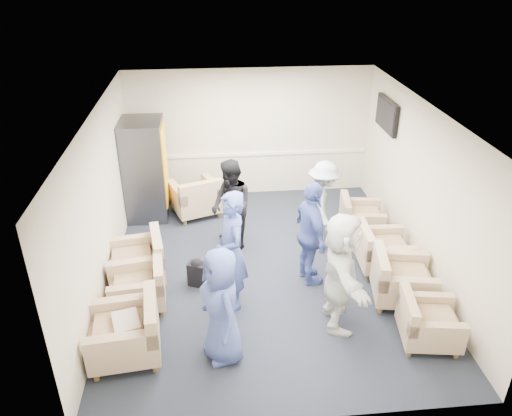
{
  "coord_description": "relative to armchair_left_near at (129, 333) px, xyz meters",
  "views": [
    {
      "loc": [
        -0.82,
        -6.85,
        4.8
      ],
      "look_at": [
        -0.14,
        0.2,
        1.07
      ],
      "focal_mm": 35.0,
      "sensor_mm": 36.0,
      "label": 1
    }
  ],
  "objects": [
    {
      "name": "vending_machine",
      "position": [
        -0.11,
        3.94,
        0.62
      ],
      "size": [
        0.79,
        0.92,
        1.95
      ],
      "color": "#47484E",
      "rests_on": "floor"
    },
    {
      "name": "right_wall",
      "position": [
        4.48,
        1.76,
        0.99
      ],
      "size": [
        0.02,
        6.0,
        2.7
      ],
      "primitive_type": "cube",
      "color": "beige",
      "rests_on": "floor"
    },
    {
      "name": "chair_rail",
      "position": [
        1.98,
        4.74,
        0.54
      ],
      "size": [
        4.98,
        0.04,
        0.06
      ],
      "primitive_type": "cube",
      "color": "silver",
      "rests_on": "back_wall"
    },
    {
      "name": "person_back_left",
      "position": [
        1.47,
        2.53,
        0.47
      ],
      "size": [
        0.89,
        0.99,
        1.66
      ],
      "primitive_type": "imported",
      "rotation": [
        0.0,
        0.0,
        -1.17
      ],
      "color": "black",
      "rests_on": "floor"
    },
    {
      "name": "front_wall",
      "position": [
        1.98,
        -1.24,
        0.99
      ],
      "size": [
        5.0,
        0.02,
        2.7
      ],
      "primitive_type": "cube",
      "color": "beige",
      "rests_on": "floor"
    },
    {
      "name": "armchair_left_near",
      "position": [
        0.0,
        0.0,
        0.0
      ],
      "size": [
        0.98,
        0.98,
        0.71
      ],
      "rotation": [
        0.0,
        0.0,
        -1.46
      ],
      "color": "tan",
      "rests_on": "floor"
    },
    {
      "name": "person_mid_right",
      "position": [
        2.64,
        1.41,
        0.51
      ],
      "size": [
        0.6,
        1.07,
        1.73
      ],
      "primitive_type": "imported",
      "rotation": [
        0.0,
        0.0,
        1.75
      ],
      "color": "#42539F",
      "rests_on": "floor"
    },
    {
      "name": "person_front_right",
      "position": [
        2.85,
        0.36,
        0.52
      ],
      "size": [
        0.66,
        1.67,
        1.76
      ],
      "primitive_type": "imported",
      "rotation": [
        0.0,
        0.0,
        1.48
      ],
      "color": "white",
      "rests_on": "floor"
    },
    {
      "name": "armchair_corner",
      "position": [
        0.84,
        3.84,
        -0.0
      ],
      "size": [
        1.13,
        1.13,
        0.71
      ],
      "rotation": [
        0.0,
        0.0,
        3.49
      ],
      "color": "tan",
      "rests_on": "floor"
    },
    {
      "name": "left_wall",
      "position": [
        -0.52,
        1.76,
        0.99
      ],
      "size": [
        0.02,
        6.0,
        2.7
      ],
      "primitive_type": "cube",
      "color": "beige",
      "rests_on": "floor"
    },
    {
      "name": "armchair_right_near",
      "position": [
        3.94,
        -0.12,
        -0.06
      ],
      "size": [
        0.86,
        0.86,
        0.6
      ],
      "rotation": [
        0.0,
        0.0,
        1.42
      ],
      "color": "tan",
      "rests_on": "floor"
    },
    {
      "name": "floor",
      "position": [
        1.98,
        1.76,
        -0.36
      ],
      "size": [
        6.0,
        6.0,
        0.0
      ],
      "primitive_type": "plane",
      "color": "black",
      "rests_on": "ground"
    },
    {
      "name": "person_mid_left",
      "position": [
        1.39,
        0.95,
        0.57
      ],
      "size": [
        0.59,
        0.76,
        1.85
      ],
      "primitive_type": "imported",
      "rotation": [
        0.0,
        0.0,
        -1.33
      ],
      "color": "#42539F",
      "rests_on": "floor"
    },
    {
      "name": "ceiling",
      "position": [
        1.98,
        1.76,
        2.34
      ],
      "size": [
        6.0,
        6.0,
        0.0
      ],
      "primitive_type": "plane",
      "rotation": [
        3.14,
        0.0,
        0.0
      ],
      "color": "silver",
      "rests_on": "back_wall"
    },
    {
      "name": "tv",
      "position": [
        4.42,
        3.56,
        1.69
      ],
      "size": [
        0.1,
        1.0,
        0.58
      ],
      "color": "black",
      "rests_on": "right_wall"
    },
    {
      "name": "armchair_left_far",
      "position": [
        -0.04,
        1.67,
        -0.01
      ],
      "size": [
        0.99,
        0.99,
        0.69
      ],
      "rotation": [
        0.0,
        0.0,
        -1.4
      ],
      "color": "tan",
      "rests_on": "floor"
    },
    {
      "name": "pillow",
      "position": [
        -0.01,
        -0.01,
        0.18
      ],
      "size": [
        0.42,
        0.5,
        0.12
      ],
      "primitive_type": "cube",
      "rotation": [
        0.0,
        0.0,
        -1.3
      ],
      "color": "beige",
      "rests_on": "armchair_left_near"
    },
    {
      "name": "person_front_left",
      "position": [
        1.21,
        -0.13,
        0.46
      ],
      "size": [
        0.75,
        0.92,
        1.62
      ],
      "primitive_type": "imported",
      "rotation": [
        0.0,
        0.0,
        -1.24
      ],
      "color": "#42539F",
      "rests_on": "floor"
    },
    {
      "name": "armchair_left_mid",
      "position": [
        0.04,
        1.05,
        -0.04
      ],
      "size": [
        0.87,
        0.87,
        0.64
      ],
      "rotation": [
        0.0,
        0.0,
        -1.47
      ],
      "color": "tan",
      "rests_on": "floor"
    },
    {
      "name": "backpack",
      "position": [
        0.87,
        1.47,
        -0.11
      ],
      "size": [
        0.33,
        0.29,
        0.48
      ],
      "rotation": [
        0.0,
        0.0,
        -0.4
      ],
      "color": "black",
      "rests_on": "floor"
    },
    {
      "name": "armchair_right_midfar",
      "position": [
        3.89,
        1.66,
        -0.03
      ],
      "size": [
        0.85,
        0.85,
        0.65
      ],
      "rotation": [
        0.0,
        0.0,
        1.53
      ],
      "color": "tan",
      "rests_on": "floor"
    },
    {
      "name": "back_wall",
      "position": [
        1.98,
        4.76,
        0.99
      ],
      "size": [
        5.0,
        0.02,
        2.7
      ],
      "primitive_type": "cube",
      "color": "beige",
      "rests_on": "floor"
    },
    {
      "name": "armchair_right_midnear",
      "position": [
        3.89,
        0.8,
        -0.01
      ],
      "size": [
        0.99,
        0.99,
        0.68
      ],
      "rotation": [
        0.0,
        0.0,
        1.4
      ],
      "color": "tan",
      "rests_on": "floor"
    },
    {
      "name": "armchair_right_far",
      "position": [
        3.85,
        2.81,
        -0.05
      ],
      "size": [
        0.86,
        0.86,
        0.61
      ],
      "rotation": [
        0.0,
        0.0,
        1.43
      ],
      "color": "tan",
      "rests_on": "floor"
    },
    {
      "name": "person_back_right",
      "position": [
        3.09,
        2.55,
        0.43
      ],
      "size": [
        0.68,
        1.07,
        1.57
      ],
      "primitive_type": "imported",
      "rotation": [
        0.0,
        0.0,
        1.47
      ],
      "color": "silver",
      "rests_on": "floor"
    }
  ]
}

